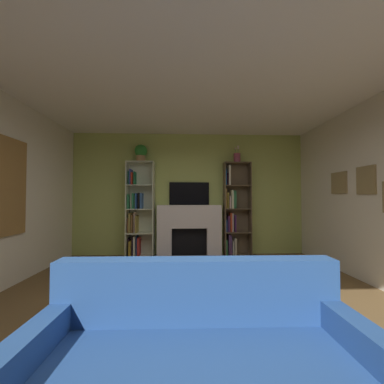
# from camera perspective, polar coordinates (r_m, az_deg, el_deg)

# --- Properties ---
(ground_plane) EXTENTS (6.78, 6.78, 0.00)m
(ground_plane) POSITION_cam_1_polar(r_m,az_deg,el_deg) (2.69, 1.09, -30.56)
(ground_plane) COLOR brown
(wall_back_accent) EXTENTS (5.44, 0.06, 2.80)m
(wall_back_accent) POSITION_cam_1_polar(r_m,az_deg,el_deg) (5.20, -0.74, -0.49)
(wall_back_accent) COLOR #B1C265
(wall_back_accent) RESTS_ON ground_plane
(ceiling) EXTENTS (5.44, 5.77, 0.06)m
(ceiling) POSITION_cam_1_polar(r_m,az_deg,el_deg) (2.80, 1.05, 31.50)
(ceiling) COLOR white
(ceiling) RESTS_ON wall_back_accent
(fireplace) EXTENTS (1.54, 0.55, 1.14)m
(fireplace) POSITION_cam_1_polar(r_m,az_deg,el_deg) (5.09, -0.70, -9.35)
(fireplace) COLOR white
(fireplace) RESTS_ON ground_plane
(tv) EXTENTS (0.91, 0.06, 0.52)m
(tv) POSITION_cam_1_polar(r_m,az_deg,el_deg) (5.14, -0.72, -0.41)
(tv) COLOR black
(tv) RESTS_ON fireplace
(bookshelf_left) EXTENTS (0.60, 0.33, 2.12)m
(bookshelf_left) POSITION_cam_1_polar(r_m,az_deg,el_deg) (5.16, -13.78, -5.23)
(bookshelf_left) COLOR beige
(bookshelf_left) RESTS_ON ground_plane
(bookshelf_right) EXTENTS (0.60, 0.27, 2.12)m
(bookshelf_right) POSITION_cam_1_polar(r_m,az_deg,el_deg) (5.21, 10.66, -4.81)
(bookshelf_right) COLOR brown
(bookshelf_right) RESTS_ON ground_plane
(potted_plant) EXTENTS (0.28, 0.28, 0.39)m
(potted_plant) POSITION_cam_1_polar(r_m,az_deg,el_deg) (5.21, -12.97, 9.86)
(potted_plant) COLOR #A3794D
(potted_plant) RESTS_ON bookshelf_left
(vase_with_flowers) EXTENTS (0.15, 0.15, 0.39)m
(vase_with_flowers) POSITION_cam_1_polar(r_m,az_deg,el_deg) (5.25, 11.47, 8.68)
(vase_with_flowers) COLOR #8A3853
(vase_with_flowers) RESTS_ON bookshelf_right
(couch) EXTENTS (1.97, 0.91, 0.87)m
(couch) POSITION_cam_1_polar(r_m,az_deg,el_deg) (1.63, 2.00, -40.11)
(couch) COLOR #274B83
(couch) RESTS_ON ground_plane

